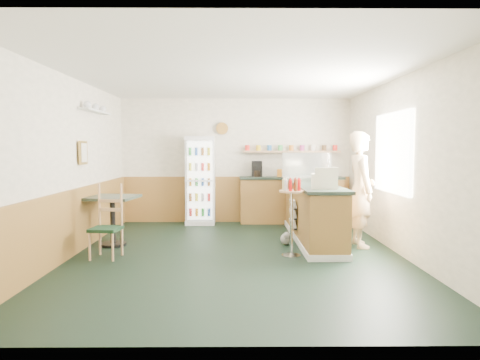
{
  "coord_description": "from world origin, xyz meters",
  "views": [
    {
      "loc": [
        0.01,
        -6.39,
        1.62
      ],
      "look_at": [
        0.07,
        0.6,
        1.1
      ],
      "focal_mm": 32.0,
      "sensor_mm": 36.0,
      "label": 1
    }
  ],
  "objects_px": {
    "shopkeeper": "(361,189)",
    "condiment_stand": "(292,204)",
    "drinks_fridge": "(200,180)",
    "cafe_chair": "(107,219)",
    "cash_register": "(324,181)",
    "display_case": "(306,167)",
    "cafe_table": "(113,211)"
  },
  "relations": [
    {
      "from": "shopkeeper",
      "to": "condiment_stand",
      "type": "distance_m",
      "value": 1.39
    },
    {
      "from": "drinks_fridge",
      "to": "shopkeeper",
      "type": "distance_m",
      "value": 3.55
    },
    {
      "from": "drinks_fridge",
      "to": "condiment_stand",
      "type": "relative_size",
      "value": 1.62
    },
    {
      "from": "shopkeeper",
      "to": "cafe_chair",
      "type": "distance_m",
      "value": 4.04
    },
    {
      "from": "cash_register",
      "to": "cafe_chair",
      "type": "height_order",
      "value": "cash_register"
    },
    {
      "from": "drinks_fridge",
      "to": "display_case",
      "type": "height_order",
      "value": "drinks_fridge"
    },
    {
      "from": "cafe_table",
      "to": "cash_register",
      "type": "bearing_deg",
      "value": -9.47
    },
    {
      "from": "shopkeeper",
      "to": "cafe_chair",
      "type": "xyz_separation_m",
      "value": [
        -3.97,
        -0.64,
        -0.38
      ]
    },
    {
      "from": "cash_register",
      "to": "shopkeeper",
      "type": "relative_size",
      "value": 0.21
    },
    {
      "from": "drinks_fridge",
      "to": "cash_register",
      "type": "height_order",
      "value": "drinks_fridge"
    },
    {
      "from": "display_case",
      "to": "drinks_fridge",
      "type": "bearing_deg",
      "value": 156.47
    },
    {
      "from": "cafe_table",
      "to": "cafe_chair",
      "type": "bearing_deg",
      "value": -79.69
    },
    {
      "from": "cafe_chair",
      "to": "cash_register",
      "type": "bearing_deg",
      "value": 9.63
    },
    {
      "from": "condiment_stand",
      "to": "cafe_chair",
      "type": "xyz_separation_m",
      "value": [
        -2.75,
        0.0,
        -0.22
      ]
    },
    {
      "from": "condiment_stand",
      "to": "display_case",
      "type": "bearing_deg",
      "value": 74.66
    },
    {
      "from": "cafe_chair",
      "to": "display_case",
      "type": "bearing_deg",
      "value": 36.63
    },
    {
      "from": "condiment_stand",
      "to": "cafe_chair",
      "type": "relative_size",
      "value": 1.06
    },
    {
      "from": "display_case",
      "to": "shopkeeper",
      "type": "relative_size",
      "value": 0.48
    },
    {
      "from": "display_case",
      "to": "cafe_chair",
      "type": "distance_m",
      "value": 3.83
    },
    {
      "from": "cafe_table",
      "to": "shopkeeper",
      "type": "bearing_deg",
      "value": -1.31
    },
    {
      "from": "display_case",
      "to": "condiment_stand",
      "type": "relative_size",
      "value": 0.78
    },
    {
      "from": "display_case",
      "to": "cafe_chair",
      "type": "height_order",
      "value": "display_case"
    },
    {
      "from": "drinks_fridge",
      "to": "cafe_chair",
      "type": "xyz_separation_m",
      "value": [
        -1.15,
        -2.8,
        -0.37
      ]
    },
    {
      "from": "drinks_fridge",
      "to": "cafe_chair",
      "type": "distance_m",
      "value": 3.05
    },
    {
      "from": "drinks_fridge",
      "to": "cafe_chair",
      "type": "bearing_deg",
      "value": -112.4
    },
    {
      "from": "cash_register",
      "to": "shopkeeper",
      "type": "distance_m",
      "value": 0.86
    },
    {
      "from": "condiment_stand",
      "to": "cafe_table",
      "type": "height_order",
      "value": "condiment_stand"
    },
    {
      "from": "display_case",
      "to": "condiment_stand",
      "type": "xyz_separation_m",
      "value": [
        -0.52,
        -1.88,
        -0.48
      ]
    },
    {
      "from": "drinks_fridge",
      "to": "cafe_table",
      "type": "relative_size",
      "value": 2.2
    },
    {
      "from": "condiment_stand",
      "to": "cafe_table",
      "type": "distance_m",
      "value": 2.98
    },
    {
      "from": "cash_register",
      "to": "cafe_chair",
      "type": "xyz_separation_m",
      "value": [
        -3.27,
        -0.17,
        -0.55
      ]
    },
    {
      "from": "drinks_fridge",
      "to": "cafe_table",
      "type": "distance_m",
      "value": 2.46
    }
  ]
}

